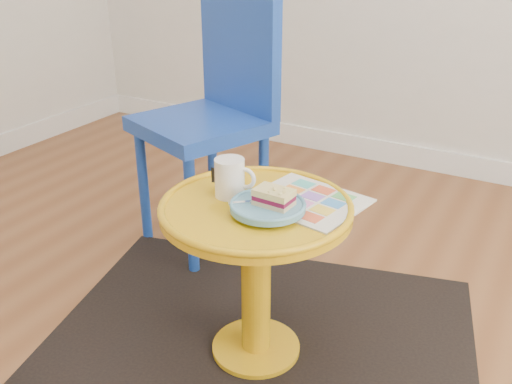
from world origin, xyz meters
The scene contains 9 objects.
room_walls centered at (-0.99, 0.99, 0.06)m, with size 4.00×4.00×4.00m.
rug centered at (0.09, 0.28, 0.00)m, with size 1.30×1.10×0.01m, color black.
side_table centered at (0.09, 0.28, 0.36)m, with size 0.52×0.52×0.50m.
chair centered at (-0.41, 0.85, 0.56)m, with size 0.55×0.55×0.97m.
newspaper centered at (0.20, 0.37, 0.50)m, with size 0.29×0.25×0.01m, color silver.
mug centered at (0.00, 0.30, 0.56)m, with size 0.12×0.08×0.11m.
plate centered at (0.14, 0.26, 0.52)m, with size 0.20×0.20×0.02m.
cake_slice centered at (0.16, 0.26, 0.55)m, with size 0.10×0.07×0.04m.
fork centered at (0.11, 0.26, 0.53)m, with size 0.12×0.10×0.00m.
Camera 1 is at (0.77, -0.92, 1.18)m, focal length 40.00 mm.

